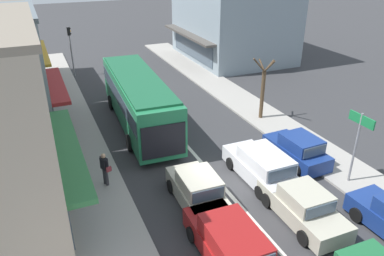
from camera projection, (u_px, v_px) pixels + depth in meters
ground_plane at (221, 184)px, 17.72m from camera, size 140.00×140.00×0.00m
lane_centre_line at (188, 147)px, 21.02m from camera, size 0.20×28.00×0.01m
sidewalk_left at (58, 154)px, 20.21m from camera, size 5.20×44.00×0.14m
kerb_right at (262, 115)px, 24.87m from camera, size 2.80×44.00×0.12m
building_right_far at (234, 8)px, 36.03m from camera, size 9.75×10.98×9.77m
city_bus at (138, 98)px, 22.77m from camera, size 3.15×10.97×3.23m
wagon_queue_gap_filler at (230, 245)px, 13.08m from camera, size 2.00×4.53×1.58m
hatchback_behind_bus_near at (197, 190)px, 16.13m from camera, size 1.93×3.76×1.54m
wagon_adjacent_lane_trail at (262, 166)px, 17.76m from camera, size 1.95×4.50×1.58m
sedan_adjacent_lane_lead at (303, 206)px, 15.18m from camera, size 1.95×4.23×1.47m
parked_hatchback_kerb_second at (297, 150)px, 19.29m from camera, size 1.92×3.75×1.54m
traffic_light_downstreet at (70, 43)px, 31.48m from camera, size 0.33×0.24×4.20m
directional_road_sign at (359, 132)px, 16.70m from camera, size 0.10×1.40×3.60m
street_tree_right at (263, 90)px, 23.61m from camera, size 1.55×1.69×4.16m
pedestrian_with_handbag_near at (105, 167)px, 17.10m from camera, size 0.44×0.64×1.63m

